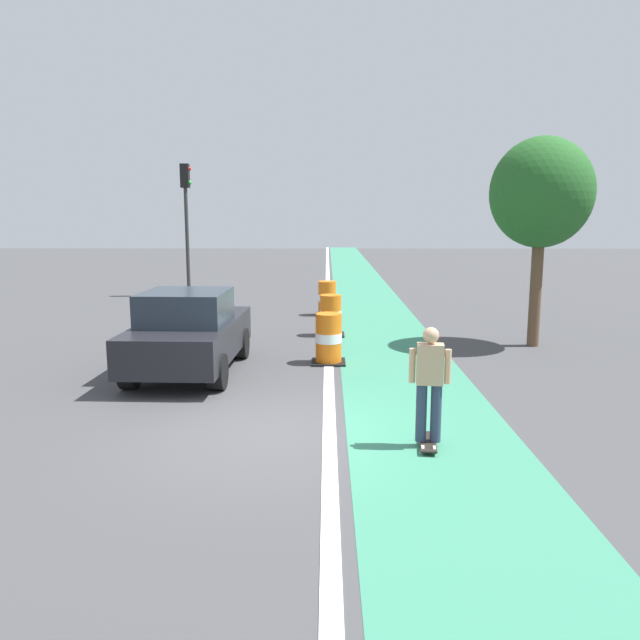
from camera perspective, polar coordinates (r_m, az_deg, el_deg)
ground_plane at (r=9.33m, az=-4.76°, el=-10.32°), size 100.00×100.00×0.00m
bike_lane_strip at (r=21.02m, az=4.84°, el=0.97°), size 2.50×80.00×0.01m
lane_divider_stripe at (r=20.97m, az=0.75°, el=0.98°), size 0.20×80.00×0.01m
skateboarder_on_lane at (r=8.63m, az=10.06°, el=-5.74°), size 0.57×0.82×1.69m
parked_sedan_nearest at (r=12.76m, az=-11.98°, el=-1.14°), size 2.02×4.16×1.70m
traffic_barrel_front at (r=13.35m, az=0.80°, el=-1.76°), size 0.73×0.73×1.09m
traffic_barrel_mid at (r=16.41m, az=0.98°, el=0.39°), size 0.73×0.73×1.09m
traffic_barrel_back at (r=19.75m, az=0.66°, el=1.98°), size 0.73×0.73×1.09m
traffic_light_corner at (r=24.83m, az=-12.24°, el=10.22°), size 0.41×0.32×5.10m
street_tree_sidewalk at (r=15.77m, az=19.74°, el=10.90°), size 2.40×2.40×5.00m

